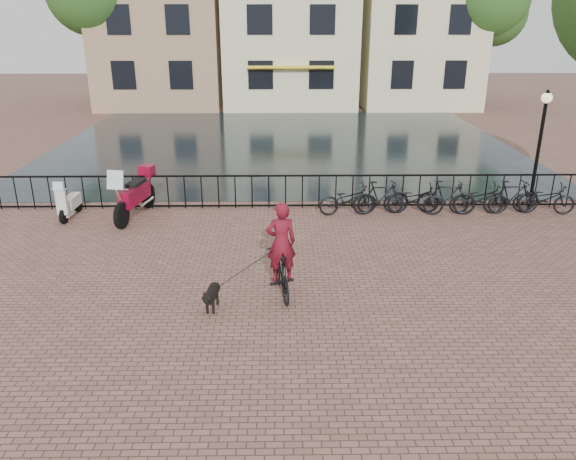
{
  "coord_description": "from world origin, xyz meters",
  "views": [
    {
      "loc": [
        -0.16,
        -8.01,
        5.42
      ],
      "look_at": [
        0.0,
        3.0,
        1.2
      ],
      "focal_mm": 35.0,
      "sensor_mm": 36.0,
      "label": 1
    }
  ],
  "objects_px": {
    "motorcycle": "(134,189)",
    "scooter": "(69,196)",
    "lamp_post": "(541,131)",
    "cyclist": "(281,255)",
    "dog": "(212,297)"
  },
  "relations": [
    {
      "from": "motorcycle",
      "to": "scooter",
      "type": "xyz_separation_m",
      "value": [
        -1.86,
        0.03,
        -0.22
      ]
    },
    {
      "from": "cyclist",
      "to": "motorcycle",
      "type": "relative_size",
      "value": 0.97
    },
    {
      "from": "motorcycle",
      "to": "scooter",
      "type": "height_order",
      "value": "motorcycle"
    },
    {
      "from": "lamp_post",
      "to": "dog",
      "type": "distance_m",
      "value": 10.68
    },
    {
      "from": "scooter",
      "to": "cyclist",
      "type": "bearing_deg",
      "value": -36.34
    },
    {
      "from": "cyclist",
      "to": "dog",
      "type": "height_order",
      "value": "cyclist"
    },
    {
      "from": "lamp_post",
      "to": "cyclist",
      "type": "relative_size",
      "value": 1.48
    },
    {
      "from": "dog",
      "to": "scooter",
      "type": "relative_size",
      "value": 0.62
    },
    {
      "from": "cyclist",
      "to": "scooter",
      "type": "distance_m",
      "value": 7.72
    },
    {
      "from": "motorcycle",
      "to": "scooter",
      "type": "bearing_deg",
      "value": -170.04
    },
    {
      "from": "motorcycle",
      "to": "dog",
      "type": "bearing_deg",
      "value": -52.12
    },
    {
      "from": "lamp_post",
      "to": "motorcycle",
      "type": "xyz_separation_m",
      "value": [
        -11.49,
        -0.37,
        -1.54
      ]
    },
    {
      "from": "lamp_post",
      "to": "cyclist",
      "type": "bearing_deg",
      "value": -144.76
    },
    {
      "from": "lamp_post",
      "to": "scooter",
      "type": "height_order",
      "value": "lamp_post"
    },
    {
      "from": "lamp_post",
      "to": "dog",
      "type": "relative_size",
      "value": 4.13
    }
  ]
}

